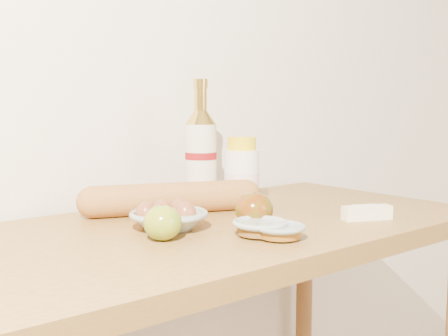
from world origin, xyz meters
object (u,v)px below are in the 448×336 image
at_px(bourbon_bottle, 201,156).
at_px(egg_bowl, 168,218).
at_px(baguette, 172,198).
at_px(table, 215,280).
at_px(cream_bottle, 242,174).

bearing_deg(bourbon_bottle, egg_bowl, -152.46).
xyz_separation_m(egg_bowl, baguette, (0.09, 0.13, 0.01)).
height_order(table, bourbon_bottle, bourbon_bottle).
relative_size(egg_bowl, baguette, 0.41).
xyz_separation_m(table, cream_bottle, (0.18, 0.12, 0.20)).
height_order(table, egg_bowl, egg_bowl).
xyz_separation_m(table, baguette, (-0.01, 0.15, 0.16)).
bearing_deg(baguette, bourbon_bottle, 28.37).
bearing_deg(bourbon_bottle, cream_bottle, -29.65).
bearing_deg(table, baguette, 94.29).
bearing_deg(egg_bowl, bourbon_bottle, 36.55).
distance_m(table, baguette, 0.22).
height_order(bourbon_bottle, egg_bowl, bourbon_bottle).
xyz_separation_m(bourbon_bottle, egg_bowl, (-0.18, -0.14, -0.10)).
distance_m(cream_bottle, egg_bowl, 0.30).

